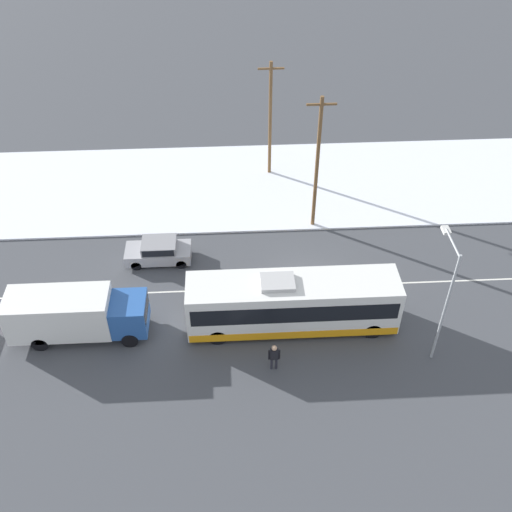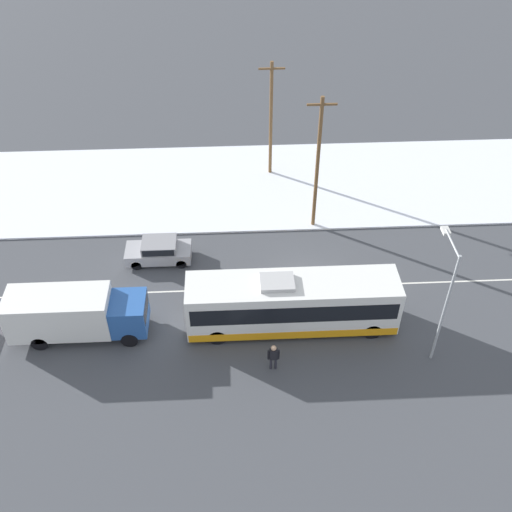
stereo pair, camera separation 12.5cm
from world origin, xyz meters
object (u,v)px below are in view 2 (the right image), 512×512
Objects in this scene: sedan_car at (159,250)px; streetlamp at (445,290)px; box_truck at (74,313)px; utility_pole_snowlot at (271,119)px; city_bus at (292,304)px; utility_pole_roadside at (318,163)px; pedestrian_at_stop at (273,355)px.

streetlamp is (14.93, -8.19, 3.69)m from sedan_car.
utility_pole_snowlot is (11.61, 15.68, 2.97)m from box_truck.
sedan_car is 0.57× the size of streetlamp.
sedan_car is at bearing 142.48° from city_bus.
city_bus is 9.85m from utility_pole_roadside.
utility_pole_roadside is 1.07× the size of utility_pole_snowlot.
utility_pole_roadside is at bearing 75.47° from city_bus.
city_bus is at bearing 0.25° from box_truck.
pedestrian_at_stop is at bearing -111.92° from city_bus.
utility_pole_roadside is at bearing 113.33° from streetlamp.
pedestrian_at_stop reaches higher than sedan_car.
utility_pole_snowlot is (-7.32, 17.88, 0.06)m from streetlamp.
city_bus is at bearing 162.67° from streetlamp.
city_bus is 9.79m from sedan_car.
utility_pole_roadside is at bearing -69.63° from utility_pole_snowlot.
utility_pole_roadside is (2.34, 9.02, 3.20)m from city_bus.
box_truck is 0.84× the size of utility_pole_snowlot.
utility_pole_snowlot reaches higher than city_bus.
streetlamp is at bearing -17.33° from city_bus.
utility_pole_roadside is at bearing 73.55° from pedestrian_at_stop.
sedan_car is at bearing -128.16° from utility_pole_snowlot.
utility_pole_roadside is at bearing 32.81° from box_truck.
streetlamp is 0.76× the size of utility_pole_roadside.
utility_pole_snowlot reaches higher than pedestrian_at_stop.
streetlamp is at bearing -67.75° from utility_pole_snowlot.
sedan_car is (4.00, 5.99, -0.78)m from box_truck.
sedan_car is at bearing 125.90° from pedestrian_at_stop.
utility_pole_snowlot reaches higher than sedan_car.
box_truck reaches higher than pedestrian_at_stop.
city_bus is at bearing -104.53° from utility_pole_roadside.
pedestrian_at_stop is at bearing -106.45° from utility_pole_roadside.
box_truck is at bearing 164.06° from pedestrian_at_stop.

